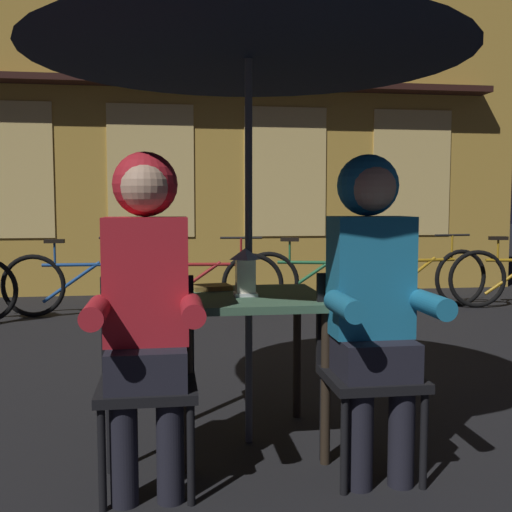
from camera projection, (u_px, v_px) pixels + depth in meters
ground_plane at (249, 441)px, 3.06m from camera, size 60.00×60.00×0.00m
cafe_table at (249, 315)px, 3.00m from camera, size 0.72×0.72×0.74m
patio_umbrella at (248, 18)px, 2.88m from camera, size 2.10×2.10×2.31m
lantern at (245, 271)px, 2.95m from camera, size 0.11×0.11×0.23m
chair_left at (148, 369)px, 2.58m from camera, size 0.40×0.40×0.87m
chair_right at (367, 360)px, 2.72m from camera, size 0.40×0.40×0.87m
person_left_hooded at (146, 287)px, 2.49m from camera, size 0.45×0.56×1.40m
person_right_hooded at (372, 282)px, 2.63m from camera, size 0.45×0.56×1.40m
shopfront_building at (150, 58)px, 8.02m from camera, size 10.00×0.93×6.20m
bicycle_second at (83, 283)px, 6.42m from camera, size 1.68×0.09×0.84m
bicycle_third at (204, 283)px, 6.46m from camera, size 1.68×0.22×0.84m
bicycle_fourth at (315, 281)px, 6.66m from camera, size 1.64×0.46×0.84m
bicycle_fifth at (421, 278)px, 6.92m from camera, size 1.68×0.23×0.84m
book at (211, 287)px, 3.17m from camera, size 0.22×0.18×0.02m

